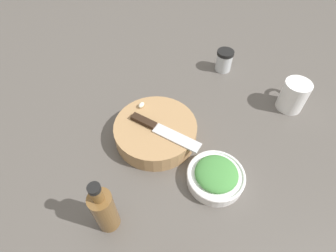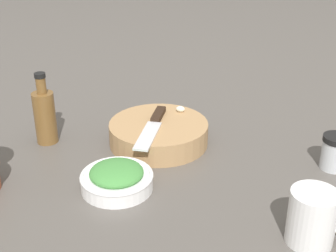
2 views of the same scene
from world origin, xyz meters
name	(u,v)px [view 2 (image 2 of 2)]	position (x,y,z in m)	size (l,w,h in m)	color
ground_plane	(172,159)	(0.00, 0.00, 0.00)	(5.00, 5.00, 0.00)	#56514C
cutting_board	(159,133)	(0.06, -0.05, 0.03)	(0.24, 0.24, 0.05)	tan
chef_knife	(153,125)	(0.07, -0.03, 0.06)	(0.08, 0.22, 0.01)	black
garlic_cloves	(172,111)	(0.06, -0.12, 0.06)	(0.06, 0.07, 0.02)	white
herb_bowl	(117,178)	(0.05, 0.16, 0.02)	(0.15, 0.15, 0.05)	white
spice_jar	(335,152)	(-0.34, -0.12, 0.04)	(0.06, 0.06, 0.08)	silver
coffee_mug	(314,217)	(-0.34, 0.15, 0.05)	(0.11, 0.08, 0.10)	white
oil_bottle	(45,115)	(0.31, 0.06, 0.07)	(0.05, 0.05, 0.18)	brown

